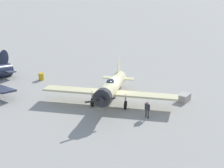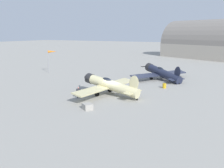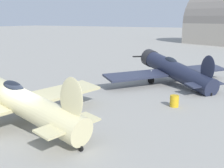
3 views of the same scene
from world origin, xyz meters
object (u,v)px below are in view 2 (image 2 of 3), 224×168
object	(u,v)px
windsock_mast	(52,52)
airplane_mid_apron	(161,73)
airplane_foreground	(109,85)
fuel_drum	(164,86)
equipment_crate	(87,106)
ground_crew_mechanic	(78,91)

from	to	relation	value
windsock_mast	airplane_mid_apron	bearing A→B (deg)	-172.54
airplane_foreground	fuel_drum	size ratio (longest dim) A/B	16.08
equipment_crate	fuel_drum	xyz separation A→B (m)	(-5.24, -15.75, 0.04)
airplane_mid_apron	windsock_mast	size ratio (longest dim) A/B	2.35
fuel_drum	windsock_mast	size ratio (longest dim) A/B	0.16
airplane_foreground	fuel_drum	distance (m)	10.52
fuel_drum	equipment_crate	bearing A→B (deg)	71.61
airplane_mid_apron	windsock_mast	distance (m)	25.76
airplane_mid_apron	fuel_drum	xyz separation A→B (m)	(-2.58, 6.88, -0.99)
airplane_foreground	windsock_mast	distance (m)	25.12
windsock_mast	airplane_foreground	bearing A→B (deg)	151.07
equipment_crate	fuel_drum	world-z (taller)	fuel_drum
equipment_crate	fuel_drum	distance (m)	16.60
airplane_foreground	airplane_mid_apron	bearing A→B (deg)	-94.93
equipment_crate	windsock_mast	distance (m)	30.10
airplane_mid_apron	fuel_drum	distance (m)	7.41
equipment_crate	windsock_mast	bearing A→B (deg)	-40.44
airplane_mid_apron	airplane_foreground	bearing A→B (deg)	108.70
airplane_foreground	ground_crew_mechanic	bearing A→B (deg)	55.04
airplane_foreground	equipment_crate	bearing A→B (deg)	104.72
airplane_foreground	ground_crew_mechanic	world-z (taller)	airplane_foreground
airplane_foreground	equipment_crate	xyz separation A→B (m)	(-0.86, 7.26, -1.22)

